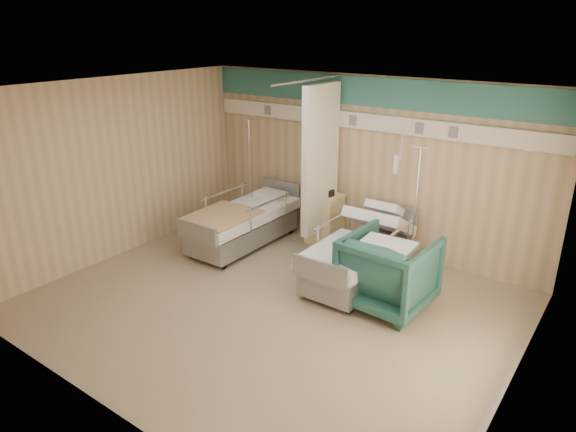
{
  "coord_description": "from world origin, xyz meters",
  "views": [
    {
      "loc": [
        3.7,
        -4.73,
        3.52
      ],
      "look_at": [
        -0.16,
        0.6,
        1.05
      ],
      "focal_mm": 32.0,
      "sensor_mm": 36.0,
      "label": 1
    }
  ],
  "objects_px": {
    "bedside_cabinet": "(325,219)",
    "visitor_armchair": "(389,271)",
    "bed_right": "(359,260)",
    "iv_stand_right": "(411,248)",
    "bed_left": "(243,227)",
    "iv_stand_left": "(251,204)"
  },
  "relations": [
    {
      "from": "bedside_cabinet",
      "to": "visitor_armchair",
      "type": "distance_m",
      "value": 2.23
    },
    {
      "from": "bed_right",
      "to": "iv_stand_right",
      "type": "height_order",
      "value": "iv_stand_right"
    },
    {
      "from": "visitor_armchair",
      "to": "bed_left",
      "type": "bearing_deg",
      "value": -4.93
    },
    {
      "from": "bed_left",
      "to": "bedside_cabinet",
      "type": "height_order",
      "value": "bedside_cabinet"
    },
    {
      "from": "visitor_armchair",
      "to": "iv_stand_left",
      "type": "xyz_separation_m",
      "value": [
        -3.33,
        1.2,
        -0.09
      ]
    },
    {
      "from": "bedside_cabinet",
      "to": "iv_stand_left",
      "type": "xyz_separation_m",
      "value": [
        -1.53,
        -0.11,
        -0.02
      ]
    },
    {
      "from": "iv_stand_left",
      "to": "bed_left",
      "type": "bearing_deg",
      "value": -58.66
    },
    {
      "from": "bed_right",
      "to": "bed_left",
      "type": "height_order",
      "value": "same"
    },
    {
      "from": "bed_right",
      "to": "bed_left",
      "type": "relative_size",
      "value": 1.0
    },
    {
      "from": "bed_right",
      "to": "bedside_cabinet",
      "type": "xyz_separation_m",
      "value": [
        -1.15,
        0.9,
        0.11
      ]
    },
    {
      "from": "bedside_cabinet",
      "to": "iv_stand_right",
      "type": "relative_size",
      "value": 0.44
    },
    {
      "from": "bed_right",
      "to": "visitor_armchair",
      "type": "xyz_separation_m",
      "value": [
        0.65,
        -0.41,
        0.18
      ]
    },
    {
      "from": "visitor_armchair",
      "to": "iv_stand_left",
      "type": "distance_m",
      "value": 3.54
    },
    {
      "from": "bed_right",
      "to": "iv_stand_right",
      "type": "bearing_deg",
      "value": 54.57
    },
    {
      "from": "bed_right",
      "to": "iv_stand_left",
      "type": "xyz_separation_m",
      "value": [
        -2.68,
        0.79,
        0.09
      ]
    },
    {
      "from": "bed_right",
      "to": "iv_stand_right",
      "type": "distance_m",
      "value": 0.87
    },
    {
      "from": "bed_left",
      "to": "visitor_armchair",
      "type": "height_order",
      "value": "visitor_armchair"
    },
    {
      "from": "iv_stand_right",
      "to": "bed_left",
      "type": "bearing_deg",
      "value": -165.41
    },
    {
      "from": "bedside_cabinet",
      "to": "iv_stand_right",
      "type": "bearing_deg",
      "value": -6.82
    },
    {
      "from": "bed_right",
      "to": "bedside_cabinet",
      "type": "relative_size",
      "value": 2.54
    },
    {
      "from": "bedside_cabinet",
      "to": "iv_stand_right",
      "type": "xyz_separation_m",
      "value": [
        1.65,
        -0.2,
        -0.03
      ]
    },
    {
      "from": "visitor_armchair",
      "to": "iv_stand_left",
      "type": "relative_size",
      "value": 0.55
    }
  ]
}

